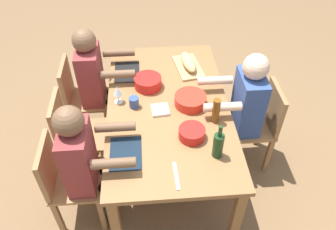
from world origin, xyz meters
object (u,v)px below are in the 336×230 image
chair_far_left (66,179)px  serving_bowl_pasta (192,133)px  napkin_stack (160,110)px  wine_glass (117,91)px  diner_far_left (85,160)px  cutting_board (188,67)px  diner_near_center (243,105)px  cup_far_center (134,102)px  chair_near_center (259,122)px  serving_bowl_fruit (190,100)px  beer_bottle (216,111)px  dining_table (168,112)px  chair_far_center (74,132)px  chair_far_right (80,96)px  diner_far_right (96,77)px  serving_bowl_salad (148,82)px  wine_bottle (218,145)px  bread_loaf (188,62)px

chair_far_left → serving_bowl_pasta: 1.03m
napkin_stack → wine_glass: bearing=67.6°
chair_far_left → diner_far_left: (-0.00, -0.18, 0.21)m
diner_far_left → cutting_board: (1.02, -0.88, 0.05)m
diner_near_center → cup_far_center: bearing=89.5°
chair_near_center → serving_bowl_fruit: (-0.00, 0.64, 0.31)m
chair_near_center → beer_bottle: beer_bottle is taller
dining_table → chair_far_center: chair_far_center is taller
chair_far_center → chair_near_center: (-0.00, -1.66, 0.00)m
chair_far_right → diner_far_right: bearing=-90.0°
chair_far_left → serving_bowl_salad: (0.76, -0.67, 0.31)m
serving_bowl_pasta → wine_bottle: (-0.19, -0.16, 0.06)m
chair_far_right → cup_far_center: size_ratio=9.18×
chair_far_right → wine_glass: (-0.42, -0.42, 0.37)m
diner_near_center → serving_bowl_pasta: size_ratio=5.98×
wine_glass → chair_far_left: bearing=144.0°
dining_table → cup_far_center: cup_far_center is taller
chair_far_center → serving_bowl_pasta: 1.09m
chair_far_left → serving_bowl_salad: 1.06m
diner_far_right → bread_loaf: bearing=-88.4°
chair_near_center → chair_far_right: same height
diner_far_left → diner_far_right: same height
chair_far_right → beer_bottle: 1.43m
chair_far_center → chair_far_left: (-0.50, 0.00, 0.00)m
serving_bowl_fruit → cutting_board: 0.53m
chair_far_right → cutting_board: (0.02, -1.06, 0.27)m
dining_table → cup_far_center: (0.01, 0.28, 0.12)m
wine_bottle → napkin_stack: (0.50, 0.38, -0.10)m
dining_table → serving_bowl_salad: 0.33m
dining_table → cutting_board: 0.58m
diner_far_left → serving_bowl_salad: (0.76, -0.49, 0.10)m
wine_bottle → diner_far_right: bearing=42.1°
chair_near_center → diner_far_right: 1.57m
diner_near_center → cup_far_center: diner_near_center is taller
serving_bowl_pasta → serving_bowl_salad: bearing=25.8°
diner_near_center → serving_bowl_pasta: (-0.37, 0.49, 0.09)m
chair_far_left → beer_bottle: bearing=-76.6°
bread_loaf → cutting_board: bearing=0.0°
chair_near_center → cup_far_center: (0.01, 1.11, 0.30)m
chair_far_left → napkin_stack: (0.43, -0.76, 0.27)m
dining_table → chair_far_left: (-0.50, 0.83, -0.18)m
chair_far_center → napkin_stack: chair_far_center is taller
chair_far_right → serving_bowl_salad: chair_far_right is taller
chair_far_center → diner_far_left: bearing=-159.7°
serving_bowl_salad → serving_bowl_fruit: bearing=-127.8°
bread_loaf → cup_far_center: size_ratio=3.46×
diner_far_right → beer_bottle: 1.24m
serving_bowl_salad → wine_glass: (-0.19, 0.25, 0.06)m
bread_loaf → serving_bowl_fruit: bearing=174.9°
beer_bottle → diner_far_left: bearing=105.7°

